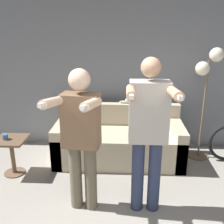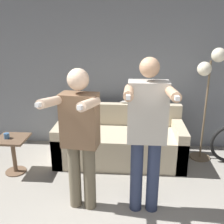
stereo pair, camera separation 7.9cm
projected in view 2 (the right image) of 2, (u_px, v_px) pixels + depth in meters
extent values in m
cube|color=gray|center=(133.00, 72.00, 4.38)|extent=(10.00, 0.05, 2.60)
cube|color=beige|center=(120.00, 146.00, 4.12)|extent=(1.96, 0.84, 0.48)
cube|color=beige|center=(121.00, 114.00, 4.32)|extent=(1.96, 0.14, 0.35)
cube|color=beige|center=(63.00, 140.00, 4.16)|extent=(0.16, 0.84, 0.62)
cube|color=beige|center=(178.00, 144.00, 4.04)|extent=(0.16, 0.84, 0.62)
cylinder|color=#6B604C|center=(75.00, 176.00, 3.03)|extent=(0.14, 0.14, 0.79)
cylinder|color=#6B604C|center=(90.00, 178.00, 3.00)|extent=(0.14, 0.14, 0.79)
cube|color=brown|center=(80.00, 120.00, 2.79)|extent=(0.42, 0.27, 0.59)
sphere|color=beige|center=(78.00, 79.00, 2.65)|extent=(0.23, 0.23, 0.23)
cylinder|color=beige|center=(52.00, 102.00, 2.52)|extent=(0.16, 0.52, 0.18)
cube|color=white|center=(40.00, 104.00, 2.27)|extent=(0.05, 0.13, 0.06)
cylinder|color=beige|center=(89.00, 104.00, 2.44)|extent=(0.16, 0.52, 0.18)
cube|color=white|center=(81.00, 107.00, 2.20)|extent=(0.05, 0.13, 0.06)
cylinder|color=#2D3856|center=(136.00, 176.00, 2.96)|extent=(0.14, 0.14, 0.87)
cylinder|color=#2D3856|center=(153.00, 177.00, 2.94)|extent=(0.14, 0.14, 0.87)
cube|color=#B7B2A8|center=(148.00, 112.00, 2.71)|extent=(0.41, 0.22, 0.65)
sphere|color=tan|center=(150.00, 67.00, 2.56)|extent=(0.20, 0.20, 0.20)
cylinder|color=tan|center=(129.00, 92.00, 2.40)|extent=(0.09, 0.51, 0.14)
cube|color=white|center=(128.00, 97.00, 2.16)|extent=(0.04, 0.12, 0.05)
cylinder|color=tan|center=(172.00, 93.00, 2.37)|extent=(0.09, 0.51, 0.14)
cube|color=white|center=(176.00, 98.00, 2.13)|extent=(0.04, 0.12, 0.05)
ellipsoid|color=silver|center=(137.00, 100.00, 4.23)|extent=(0.34, 0.14, 0.13)
sphere|color=silver|center=(146.00, 97.00, 4.20)|extent=(0.12, 0.12, 0.12)
ellipsoid|color=silver|center=(126.00, 102.00, 4.28)|extent=(0.18, 0.04, 0.04)
cone|color=silver|center=(145.00, 95.00, 4.17)|extent=(0.04, 0.04, 0.03)
cone|color=silver|center=(145.00, 94.00, 4.21)|extent=(0.04, 0.04, 0.03)
cylinder|color=#756047|center=(200.00, 157.00, 4.27)|extent=(0.32, 0.32, 0.02)
cylinder|color=#756047|center=(205.00, 112.00, 4.02)|extent=(0.03, 0.03, 1.57)
sphere|color=white|center=(219.00, 55.00, 3.74)|extent=(0.21, 0.21, 0.21)
sphere|color=white|center=(204.00, 69.00, 3.82)|extent=(0.21, 0.21, 0.21)
cylinder|color=brown|center=(16.00, 171.00, 3.85)|extent=(0.30, 0.30, 0.02)
cylinder|color=brown|center=(14.00, 156.00, 3.78)|extent=(0.06, 0.06, 0.51)
cube|color=brown|center=(12.00, 139.00, 3.69)|extent=(0.42, 0.42, 0.03)
cylinder|color=#3D6693|center=(7.00, 136.00, 3.66)|extent=(0.08, 0.08, 0.08)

